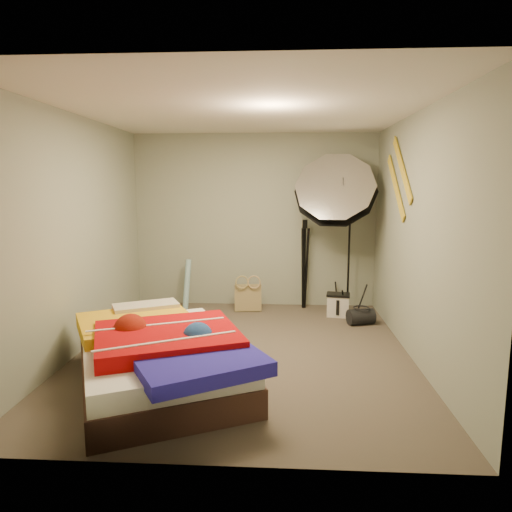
# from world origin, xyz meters

# --- Properties ---
(floor) EXTENTS (4.00, 4.00, 0.00)m
(floor) POSITION_xyz_m (0.00, 0.00, 0.00)
(floor) COLOR #52493E
(floor) RESTS_ON ground
(ceiling) EXTENTS (4.00, 4.00, 0.00)m
(ceiling) POSITION_xyz_m (0.00, 0.00, 2.50)
(ceiling) COLOR silver
(ceiling) RESTS_ON wall_back
(wall_back) EXTENTS (3.50, 0.00, 3.50)m
(wall_back) POSITION_xyz_m (0.00, 2.00, 1.25)
(wall_back) COLOR gray
(wall_back) RESTS_ON floor
(wall_front) EXTENTS (3.50, 0.00, 3.50)m
(wall_front) POSITION_xyz_m (0.00, -2.00, 1.25)
(wall_front) COLOR gray
(wall_front) RESTS_ON floor
(wall_left) EXTENTS (0.00, 4.00, 4.00)m
(wall_left) POSITION_xyz_m (-1.75, 0.00, 1.25)
(wall_left) COLOR gray
(wall_left) RESTS_ON floor
(wall_right) EXTENTS (0.00, 4.00, 4.00)m
(wall_right) POSITION_xyz_m (1.75, 0.00, 1.25)
(wall_right) COLOR gray
(wall_right) RESTS_ON floor
(tote_bag) EXTENTS (0.39, 0.20, 0.39)m
(tote_bag) POSITION_xyz_m (-0.07, 1.63, 0.19)
(tote_bag) COLOR #9C895C
(tote_bag) RESTS_ON floor
(wrapping_roll) EXTENTS (0.15, 0.22, 0.71)m
(wrapping_roll) POSITION_xyz_m (-0.97, 1.72, 0.36)
(wrapping_roll) COLOR #4FA3B8
(wrapping_roll) RESTS_ON floor
(camera_case) EXTENTS (0.31, 0.25, 0.29)m
(camera_case) POSITION_xyz_m (1.17, 1.43, 0.14)
(camera_case) COLOR silver
(camera_case) RESTS_ON floor
(duffel_bag) EXTENTS (0.37, 0.29, 0.20)m
(duffel_bag) POSITION_xyz_m (1.42, 1.07, 0.10)
(duffel_bag) COLOR black
(duffel_bag) RESTS_ON floor
(wall_stripe_upper) EXTENTS (0.02, 0.91, 0.78)m
(wall_stripe_upper) POSITION_xyz_m (1.73, 0.60, 1.95)
(wall_stripe_upper) COLOR gold
(wall_stripe_upper) RESTS_ON wall_right
(wall_stripe_lower) EXTENTS (0.02, 0.91, 0.78)m
(wall_stripe_lower) POSITION_xyz_m (1.73, 0.85, 1.75)
(wall_stripe_lower) COLOR gold
(wall_stripe_lower) RESTS_ON wall_right
(bed) EXTENTS (2.04, 2.24, 0.55)m
(bed) POSITION_xyz_m (-0.67, -0.84, 0.28)
(bed) COLOR #412720
(bed) RESTS_ON floor
(photo_umbrella) EXTENTS (1.44, 1.13, 2.32)m
(photo_umbrella) POSITION_xyz_m (1.11, 1.56, 1.66)
(photo_umbrella) COLOR black
(photo_umbrella) RESTS_ON floor
(camera_tripod) EXTENTS (0.07, 0.07, 1.28)m
(camera_tripod) POSITION_xyz_m (0.72, 1.83, 0.74)
(camera_tripod) COLOR black
(camera_tripod) RESTS_ON floor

